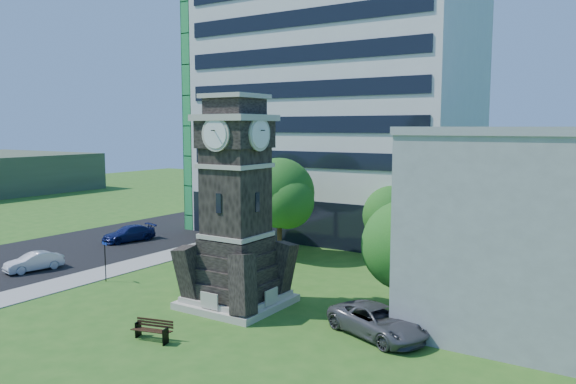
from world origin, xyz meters
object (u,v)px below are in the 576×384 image
Objects in this scene: park_bench at (153,329)px; street_sign at (105,256)px; clock_tower at (236,216)px; car_street_mid at (34,262)px; car_east_lot at (378,321)px; car_street_north at (129,234)px.

park_bench is 11.99m from street_sign.
car_street_mid is at bearing -174.26° from clock_tower.
car_east_lot is 19.57m from street_sign.
car_street_north is at bearing 146.76° from street_sign.
park_bench is at bearing -3.96° from car_street_mid.
car_street_mid is (-17.28, -1.74, -4.62)m from clock_tower.
street_sign reaches higher than park_bench.
street_sign is at bearing -33.69° from car_street_north.
car_east_lot is (28.70, -9.37, 0.05)m from car_street_north.
car_street_north is at bearing 94.09° from car_east_lot.
street_sign is (6.70, 0.93, 1.08)m from car_street_mid.
car_street_mid is at bearing -157.62° from street_sign.
park_bench is (-9.06, -6.44, -0.22)m from car_east_lot.
clock_tower reaches higher than car_street_north.
clock_tower is at bearing 111.55° from car_east_lot.
car_street_mid reaches higher than park_bench.
car_east_lot reaches higher than car_street_north.
car_street_north is 13.66m from street_sign.
car_street_north is at bearing 114.27° from car_street_mid.
car_street_north is (-2.46, 11.01, 0.05)m from car_street_mid.
car_street_mid is 0.81× the size of car_street_north.
car_street_north is 30.19m from car_east_lot.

